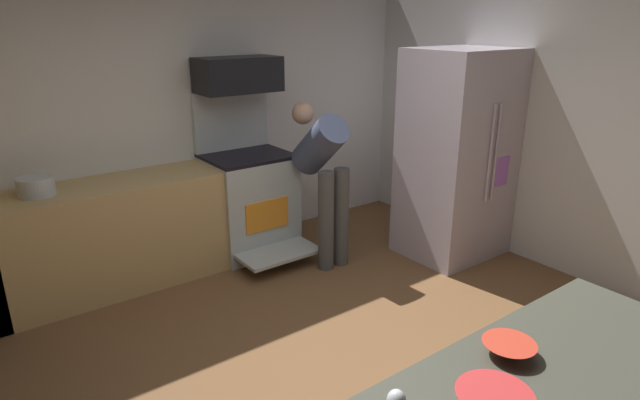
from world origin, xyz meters
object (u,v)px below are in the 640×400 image
object	(u,v)px
stock_pot	(36,186)
mixing_bowl_large	(509,349)
microwave	(238,75)
refrigerator	(457,155)
oven_range	(249,200)
person_cook	(324,171)

from	to	relation	value
stock_pot	mixing_bowl_large	bearing A→B (deg)	-71.18
microwave	refrigerator	xyz separation A→B (m)	(1.53, -1.27, -0.71)
microwave	mixing_bowl_large	bearing A→B (deg)	-100.97
oven_range	refrigerator	size ratio (longest dim) A/B	0.79
refrigerator	stock_pot	size ratio (longest dim) A/B	7.31
microwave	stock_pot	size ratio (longest dim) A/B	2.85
person_cook	stock_pot	distance (m)	2.27
mixing_bowl_large	oven_range	bearing A→B (deg)	78.72
person_cook	stock_pot	bearing A→B (deg)	163.67
oven_range	person_cook	world-z (taller)	oven_range
refrigerator	person_cook	xyz separation A→B (m)	(-1.11, 0.56, -0.08)
refrigerator	stock_pot	distance (m)	3.50
oven_range	stock_pot	size ratio (longest dim) A/B	5.80
refrigerator	mixing_bowl_large	bearing A→B (deg)	-136.49
microwave	person_cook	distance (m)	1.15
oven_range	refrigerator	bearing A→B (deg)	-37.63
person_cook	microwave	bearing A→B (deg)	120.22
refrigerator	person_cook	bearing A→B (deg)	153.44
refrigerator	mixing_bowl_large	world-z (taller)	refrigerator
refrigerator	oven_range	bearing A→B (deg)	142.37
oven_range	microwave	size ratio (longest dim) A/B	2.04
microwave	person_cook	size ratio (longest dim) A/B	0.52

